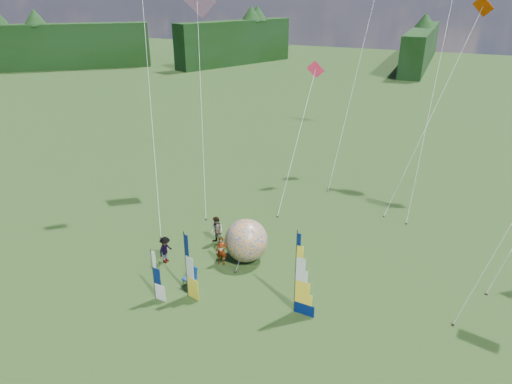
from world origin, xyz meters
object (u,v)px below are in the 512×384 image
at_px(bol_inflatable, 246,240).
at_px(camp_chair, 190,277).
at_px(spectator_d, 246,240).
at_px(feather_banner_main, 295,274).
at_px(kite_whale, 442,49).
at_px(side_banner_far, 153,275).
at_px(spectator_b, 217,231).
at_px(side_banner_left, 186,265).
at_px(spectator_a, 221,251).
at_px(spectator_c, 166,250).

distance_m(bol_inflatable, camp_chair, 4.09).
bearing_deg(camp_chair, spectator_d, 86.96).
distance_m(feather_banner_main, kite_whale, 20.43).
xyz_separation_m(side_banner_far, camp_chair, (1.11, 1.59, -0.87)).
bearing_deg(spectator_b, side_banner_left, -53.34).
bearing_deg(bol_inflatable, feather_banner_main, -39.64).
relative_size(bol_inflatable, spectator_b, 1.36).
height_order(feather_banner_main, spectator_a, feather_banner_main).
bearing_deg(spectator_a, kite_whale, 47.61).
bearing_deg(spectator_a, spectator_d, 51.40).
bearing_deg(feather_banner_main, kite_whale, 80.85).
relative_size(camp_chair, kite_whale, 0.05).
xyz_separation_m(feather_banner_main, spectator_c, (-8.34, 1.31, -1.41)).
bearing_deg(spectator_b, feather_banner_main, -7.74).
relative_size(side_banner_far, camp_chair, 2.51).
bearing_deg(spectator_d, spectator_c, 72.87).
relative_size(side_banner_left, spectator_a, 2.10).
xyz_separation_m(bol_inflatable, camp_chair, (-1.68, -3.67, -0.70)).
xyz_separation_m(spectator_d, kite_whale, (8.79, 14.01, 9.89)).
distance_m(side_banner_left, kite_whale, 23.19).
bearing_deg(spectator_b, spectator_d, 18.04).
bearing_deg(feather_banner_main, spectator_d, 142.13).
distance_m(spectator_b, spectator_d, 2.15).
height_order(bol_inflatable, camp_chair, bol_inflatable).
xyz_separation_m(side_banner_left, side_banner_far, (-1.41, -0.89, -0.40)).
relative_size(feather_banner_main, kite_whale, 0.21).
distance_m(side_banner_far, kite_whale, 24.69).
xyz_separation_m(spectator_b, kite_whale, (10.92, 13.73, 9.85)).
height_order(spectator_b, spectator_d, spectator_b).
height_order(spectator_a, kite_whale, kite_whale).
bearing_deg(feather_banner_main, camp_chair, -173.27).
bearing_deg(side_banner_left, kite_whale, 79.38).
xyz_separation_m(side_banner_left, spectator_b, (-1.03, 5.24, -0.91)).
height_order(feather_banner_main, kite_whale, kite_whale).
height_order(spectator_d, camp_chair, spectator_d).
relative_size(spectator_b, kite_whale, 0.09).
distance_m(camp_chair, kite_whale, 23.28).
bearing_deg(spectator_b, kite_whale, 77.08).
height_order(feather_banner_main, side_banner_left, feather_banner_main).
bearing_deg(spectator_c, camp_chair, -119.16).
height_order(spectator_c, spectator_d, spectator_d).
bearing_deg(spectator_d, side_banner_left, 115.52).
bearing_deg(kite_whale, spectator_a, -102.90).
relative_size(spectator_a, camp_chair, 1.53).
height_order(side_banner_left, camp_chair, side_banner_left).
bearing_deg(spectator_a, spectator_b, 113.48).
bearing_deg(camp_chair, feather_banner_main, 17.53).
xyz_separation_m(spectator_a, camp_chair, (-0.56, -2.65, -0.30)).
distance_m(bol_inflatable, spectator_b, 2.58).
distance_m(bol_inflatable, kite_whale, 19.40).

